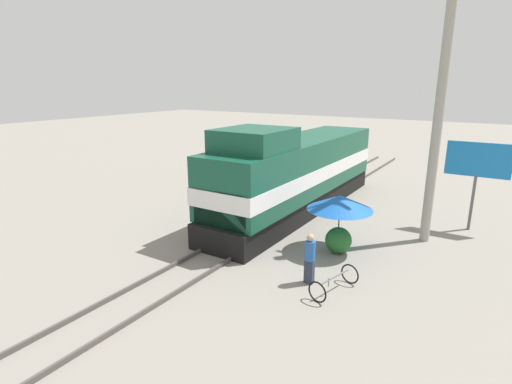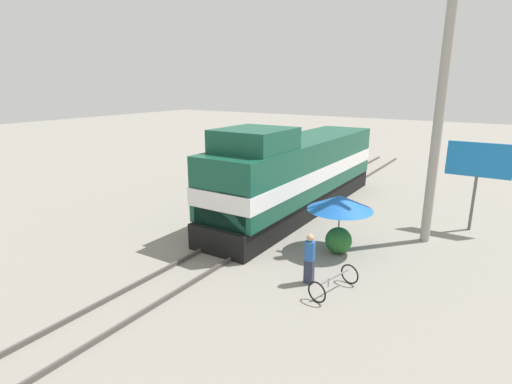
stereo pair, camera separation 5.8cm
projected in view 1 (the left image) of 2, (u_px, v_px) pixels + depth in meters
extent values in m
plane|color=gray|center=(268.00, 226.00, 18.29)|extent=(120.00, 120.00, 0.00)
cube|color=#4C4742|center=(255.00, 222.00, 18.64)|extent=(0.08, 40.13, 0.15)
cube|color=#4C4742|center=(282.00, 228.00, 17.90)|extent=(0.08, 40.13, 0.15)
cube|color=black|center=(298.00, 200.00, 20.58)|extent=(2.65, 13.83, 1.04)
cube|color=#144C38|center=(299.00, 165.00, 20.10)|extent=(2.89, 13.27, 2.62)
cube|color=white|center=(299.00, 170.00, 20.17)|extent=(2.93, 13.41, 0.70)
cube|color=white|center=(234.00, 204.00, 15.64)|extent=(2.45, 1.94, 1.44)
cube|color=#144C38|center=(254.00, 140.00, 16.26)|extent=(2.71, 3.04, 0.90)
cylinder|color=#9E998E|center=(440.00, 108.00, 15.25)|extent=(0.38, 0.38, 10.87)
cylinder|color=#4C4C4C|center=(339.00, 225.00, 15.42)|extent=(0.05, 0.05, 2.10)
cone|color=#1959B2|center=(340.00, 202.00, 15.18)|extent=(2.52, 2.52, 0.57)
cube|color=#595959|center=(472.00, 203.00, 17.62)|extent=(0.12, 0.12, 2.43)
cube|color=#1972BF|center=(478.00, 160.00, 17.10)|extent=(2.57, 0.08, 1.49)
sphere|color=#236028|center=(338.00, 240.00, 15.34)|extent=(1.02, 1.02, 1.02)
cube|color=#2D3347|center=(309.00, 271.00, 13.02)|extent=(0.30, 0.20, 0.82)
cylinder|color=#2659A5|center=(310.00, 251.00, 12.83)|extent=(0.34, 0.34, 0.65)
sphere|color=tan|center=(311.00, 238.00, 12.71)|extent=(0.24, 0.24, 0.24)
torus|color=black|center=(317.00, 292.00, 11.88)|extent=(0.66, 0.21, 0.67)
torus|color=black|center=(350.00, 274.00, 13.01)|extent=(0.66, 0.21, 0.67)
cube|color=slate|center=(335.00, 277.00, 12.39)|extent=(0.39, 1.41, 0.04)
cylinder|color=slate|center=(329.00, 282.00, 12.22)|extent=(0.04, 0.04, 0.28)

